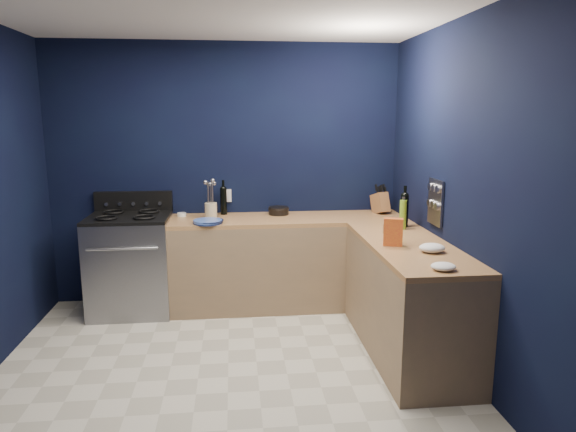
{
  "coord_description": "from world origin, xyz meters",
  "views": [
    {
      "loc": [
        0.07,
        -3.53,
        1.9
      ],
      "look_at": [
        0.55,
        1.0,
        1.0
      ],
      "focal_mm": 32.27,
      "sensor_mm": 36.0,
      "label": 1
    }
  ],
  "objects": [
    {
      "name": "wall_right",
      "position": [
        1.76,
        0.0,
        1.3
      ],
      "size": [
        0.02,
        3.5,
        2.6
      ],
      "primitive_type": "cube",
      "color": "black",
      "rests_on": "ground"
    },
    {
      "name": "gas_range",
      "position": [
        -0.93,
        1.42,
        0.46
      ],
      "size": [
        0.76,
        0.66,
        0.92
      ],
      "primitive_type": "cube",
      "color": "gray",
      "rests_on": "floor"
    },
    {
      "name": "cab_back",
      "position": [
        0.6,
        1.44,
        0.43
      ],
      "size": [
        2.3,
        0.63,
        0.86
      ],
      "primitive_type": "cube",
      "color": "#846849",
      "rests_on": "floor"
    },
    {
      "name": "lemon_basket",
      "position": [
        0.52,
        1.59,
        0.94
      ],
      "size": [
        0.26,
        0.26,
        0.08
      ],
      "primitive_type": "cylinder",
      "rotation": [
        0.0,
        0.0,
        -0.39
      ],
      "color": "black",
      "rests_on": "top_back"
    },
    {
      "name": "oven_door",
      "position": [
        -0.93,
        1.1,
        0.45
      ],
      "size": [
        0.59,
        0.02,
        0.42
      ],
      "primitive_type": "cube",
      "color": "black",
      "rests_on": "gas_range"
    },
    {
      "name": "top_back",
      "position": [
        0.6,
        1.44,
        0.88
      ],
      "size": [
        2.3,
        0.63,
        0.04
      ],
      "primitive_type": "cube",
      "color": "brown",
      "rests_on": "cab_back"
    },
    {
      "name": "towel_end",
      "position": [
        1.42,
        -0.41,
        0.92
      ],
      "size": [
        0.2,
        0.19,
        0.05
      ],
      "primitive_type": "ellipsoid",
      "rotation": [
        0.0,
        0.0,
        0.33
      ],
      "color": "white",
      "rests_on": "top_right"
    },
    {
      "name": "floor",
      "position": [
        0.0,
        0.0,
        -0.01
      ],
      "size": [
        3.5,
        3.5,
        0.02
      ],
      "primitive_type": "cube",
      "color": "beige",
      "rests_on": "ground"
    },
    {
      "name": "plate_stack",
      "position": [
        -0.18,
        1.23,
        0.92
      ],
      "size": [
        0.29,
        0.29,
        0.03
      ],
      "primitive_type": "cylinder",
      "rotation": [
        0.0,
        0.0,
        -0.06
      ],
      "color": "#2D5991",
      "rests_on": "top_back"
    },
    {
      "name": "spice_panel",
      "position": [
        1.74,
        0.55,
        1.18
      ],
      "size": [
        0.02,
        0.28,
        0.38
      ],
      "primitive_type": "cube",
      "color": "gray",
      "rests_on": "wall_right"
    },
    {
      "name": "utensil_crock",
      "position": [
        -0.16,
        1.49,
        0.97
      ],
      "size": [
        0.15,
        0.15,
        0.15
      ],
      "primitive_type": "cylinder",
      "rotation": [
        0.0,
        0.0,
        0.26
      ],
      "color": "#C8B39A",
      "rests_on": "top_back"
    },
    {
      "name": "crouton_bag",
      "position": [
        1.28,
        0.25,
        1.01
      ],
      "size": [
        0.16,
        0.1,
        0.21
      ],
      "primitive_type": "cube",
      "rotation": [
        0.0,
        0.0,
        -0.27
      ],
      "color": "#AA0727",
      "rests_on": "top_right"
    },
    {
      "name": "top_right",
      "position": [
        1.44,
        0.29,
        0.88
      ],
      "size": [
        0.63,
        1.67,
        0.04
      ],
      "primitive_type": "cube",
      "color": "brown",
      "rests_on": "cab_right"
    },
    {
      "name": "ramekin",
      "position": [
        -0.45,
        1.61,
        0.92
      ],
      "size": [
        0.1,
        0.1,
        0.03
      ],
      "primitive_type": "cylinder",
      "rotation": [
        0.0,
        0.0,
        0.1
      ],
      "color": "white",
      "rests_on": "top_back"
    },
    {
      "name": "ceiling",
      "position": [
        0.0,
        0.0,
        2.61
      ],
      "size": [
        3.5,
        3.5,
        0.02
      ],
      "primitive_type": "cube",
      "color": "silver",
      "rests_on": "ground"
    },
    {
      "name": "wall_outlet",
      "position": [
        0.0,
        1.74,
        1.08
      ],
      "size": [
        0.09,
        0.02,
        0.13
      ],
      "primitive_type": "cube",
      "color": "white",
      "rests_on": "wall_back"
    },
    {
      "name": "knife_block",
      "position": [
        1.56,
        1.57,
        1.0
      ],
      "size": [
        0.17,
        0.26,
        0.25
      ],
      "primitive_type": "cube",
      "rotation": [
        -0.31,
        0.0,
        0.29
      ],
      "color": "brown",
      "rests_on": "top_back"
    },
    {
      "name": "spice_jar_near",
      "position": [
        1.37,
        0.65,
        0.95
      ],
      "size": [
        0.06,
        0.06,
        0.11
      ],
      "primitive_type": "cylinder",
      "rotation": [
        0.0,
        0.0,
        0.17
      ],
      "color": "olive",
      "rests_on": "top_right"
    },
    {
      "name": "wine_bottle_right",
      "position": [
        1.59,
        0.9,
        1.05
      ],
      "size": [
        0.08,
        0.08,
        0.29
      ],
      "primitive_type": "cylinder",
      "rotation": [
        0.0,
        0.0,
        -0.09
      ],
      "color": "black",
      "rests_on": "top_right"
    },
    {
      "name": "wall_front",
      "position": [
        0.0,
        -1.76,
        1.3
      ],
      "size": [
        3.5,
        0.02,
        2.6
      ],
      "primitive_type": "cube",
      "color": "black",
      "rests_on": "ground"
    },
    {
      "name": "cooktop",
      "position": [
        -0.93,
        1.42,
        0.94
      ],
      "size": [
        0.76,
        0.66,
        0.03
      ],
      "primitive_type": "cube",
      "color": "black",
      "rests_on": "gas_range"
    },
    {
      "name": "cab_right",
      "position": [
        1.44,
        0.29,
        0.43
      ],
      "size": [
        0.63,
        1.67,
        0.86
      ],
      "primitive_type": "cube",
      "color": "#846849",
      "rests_on": "floor"
    },
    {
      "name": "spice_jar_far",
      "position": [
        1.34,
        0.65,
        0.94
      ],
      "size": [
        0.05,
        0.05,
        0.08
      ],
      "primitive_type": "cylinder",
      "rotation": [
        0.0,
        0.0,
        -0.33
      ],
      "color": "olive",
      "rests_on": "top_right"
    },
    {
      "name": "oil_bottle",
      "position": [
        1.54,
        0.8,
        1.03
      ],
      "size": [
        0.07,
        0.07,
        0.26
      ],
      "primitive_type": "cylinder",
      "rotation": [
        0.0,
        0.0,
        0.19
      ],
      "color": "#709D21",
      "rests_on": "top_right"
    },
    {
      "name": "wine_bottle_back",
      "position": [
        -0.03,
        1.66,
        1.03
      ],
      "size": [
        0.07,
        0.07,
        0.27
      ],
      "primitive_type": "cylinder",
      "rotation": [
        0.0,
        0.0,
        0.06
      ],
      "color": "black",
      "rests_on": "top_back"
    },
    {
      "name": "backguard",
      "position": [
        -0.93,
        1.72,
        1.04
      ],
      "size": [
        0.76,
        0.06,
        0.2
      ],
      "primitive_type": "cube",
      "color": "black",
      "rests_on": "gas_range"
    },
    {
      "name": "wall_back",
      "position": [
        0.0,
        1.76,
        1.3
      ],
      "size": [
        3.5,
        0.02,
        2.6
      ],
      "primitive_type": "cube",
      "color": "black",
      "rests_on": "ground"
    },
    {
      "name": "towel_front",
      "position": [
        1.51,
        0.02,
        0.93
      ],
      "size": [
        0.22,
        0.2,
        0.07
      ],
      "primitive_type": "ellipsoid",
      "rotation": [
        0.0,
        0.0,
        -0.23
      ],
      "color": "white",
      "rests_on": "top_right"
    }
  ]
}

